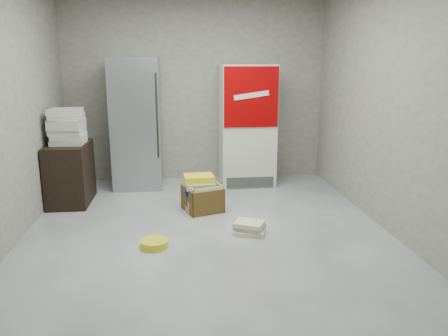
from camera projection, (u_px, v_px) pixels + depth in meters
name	position (u px, v px, depth m)	size (l,w,h in m)	color
ground	(208.00, 237.00, 4.70)	(5.00, 5.00, 0.00)	beige
room_shell	(207.00, 66.00, 4.27)	(4.04, 5.04, 2.82)	#A49F94
steel_fridge	(136.00, 124.00, 6.44)	(0.70, 0.72, 1.90)	#A9ABB1
coke_cooler	(247.00, 125.00, 6.61)	(0.80, 0.73, 1.80)	silver
wood_shelf	(70.00, 173.00, 5.78)	(0.50, 0.80, 0.80)	black
supply_box_stack	(67.00, 126.00, 5.63)	(0.43, 0.44, 0.45)	silver
phonebook_stack_main	(200.00, 193.00, 5.53)	(0.44, 0.39, 0.45)	tan
phonebook_stack_side	(250.00, 227.00, 4.80)	(0.39, 0.37, 0.14)	beige
cardboard_box	(202.00, 199.00, 5.53)	(0.55, 0.55, 0.35)	yellow
bucket_lid	(154.00, 244.00, 4.45)	(0.29, 0.29, 0.08)	yellow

